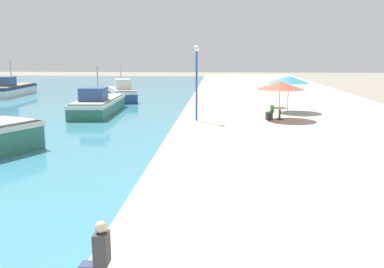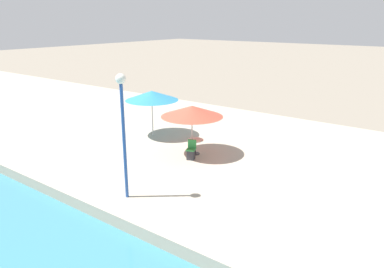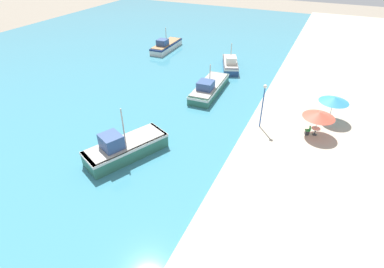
{
  "view_description": "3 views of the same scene",
  "coord_description": "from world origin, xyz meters",
  "px_view_note": "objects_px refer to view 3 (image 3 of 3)",
  "views": [
    {
      "loc": [
        2.61,
        -3.18,
        4.62
      ],
      "look_at": [
        1.5,
        14.23,
        1.3
      ],
      "focal_mm": 40.0,
      "sensor_mm": 36.0,
      "label": 1
    },
    {
      "loc": [
        -7.36,
        13.46,
        6.81
      ],
      "look_at": [
        6.38,
        23.81,
        1.5
      ],
      "focal_mm": 35.0,
      "sensor_mm": 36.0,
      "label": 2
    },
    {
      "loc": [
        5.71,
        -3.13,
        16.53
      ],
      "look_at": [
        -4.0,
        18.0,
        1.1
      ],
      "focal_mm": 28.0,
      "sensor_mm": 36.0,
      "label": 3
    }
  ],
  "objects_px": {
    "cafe_table": "(316,130)",
    "cafe_chair_left": "(307,132)",
    "fishing_boat_near": "(125,147)",
    "cafe_umbrella_white": "(334,100)",
    "fishing_boat_far": "(230,64)",
    "lamppost": "(263,99)",
    "fishing_boat_distant": "(166,46)",
    "cafe_umbrella_pink": "(319,115)",
    "fishing_boat_mid": "(209,87)"
  },
  "relations": [
    {
      "from": "fishing_boat_mid",
      "to": "cafe_table",
      "type": "bearing_deg",
      "value": -24.61
    },
    {
      "from": "cafe_chair_left",
      "to": "fishing_boat_near",
      "type": "bearing_deg",
      "value": 103.02
    },
    {
      "from": "fishing_boat_mid",
      "to": "lamppost",
      "type": "xyz_separation_m",
      "value": [
        7.87,
        -5.96,
        2.83
      ]
    },
    {
      "from": "fishing_boat_mid",
      "to": "lamppost",
      "type": "bearing_deg",
      "value": -39.9
    },
    {
      "from": "fishing_boat_near",
      "to": "cafe_umbrella_white",
      "type": "xyz_separation_m",
      "value": [
        16.03,
        13.64,
        1.8
      ]
    },
    {
      "from": "fishing_boat_near",
      "to": "cafe_umbrella_pink",
      "type": "height_order",
      "value": "fishing_boat_near"
    },
    {
      "from": "cafe_table",
      "to": "cafe_chair_left",
      "type": "bearing_deg",
      "value": -159.09
    },
    {
      "from": "fishing_boat_far",
      "to": "lamppost",
      "type": "xyz_separation_m",
      "value": [
        8.11,
        -14.89,
        2.81
      ]
    },
    {
      "from": "fishing_boat_distant",
      "to": "cafe_table",
      "type": "height_order",
      "value": "fishing_boat_distant"
    },
    {
      "from": "fishing_boat_near",
      "to": "fishing_boat_far",
      "type": "distance_m",
      "value": 24.12
    },
    {
      "from": "fishing_boat_mid",
      "to": "fishing_boat_far",
      "type": "distance_m",
      "value": 8.93
    },
    {
      "from": "fishing_boat_mid",
      "to": "lamppost",
      "type": "height_order",
      "value": "lamppost"
    },
    {
      "from": "cafe_chair_left",
      "to": "cafe_table",
      "type": "bearing_deg",
      "value": -90.0
    },
    {
      "from": "cafe_umbrella_white",
      "to": "fishing_boat_mid",
      "type": "bearing_deg",
      "value": 173.97
    },
    {
      "from": "cafe_table",
      "to": "fishing_boat_mid",
      "type": "bearing_deg",
      "value": 158.14
    },
    {
      "from": "fishing_boat_far",
      "to": "lamppost",
      "type": "relative_size",
      "value": 1.49
    },
    {
      "from": "fishing_boat_far",
      "to": "cafe_table",
      "type": "relative_size",
      "value": 8.5
    },
    {
      "from": "cafe_umbrella_pink",
      "to": "cafe_umbrella_white",
      "type": "xyz_separation_m",
      "value": [
        1.09,
        3.59,
        0.15
      ]
    },
    {
      "from": "lamppost",
      "to": "cafe_table",
      "type": "bearing_deg",
      "value": 7.84
    },
    {
      "from": "fishing_boat_distant",
      "to": "cafe_table",
      "type": "xyz_separation_m",
      "value": [
        26.17,
        -17.97,
        0.25
      ]
    },
    {
      "from": "cafe_umbrella_white",
      "to": "lamppost",
      "type": "bearing_deg",
      "value": -144.45
    },
    {
      "from": "fishing_boat_far",
      "to": "cafe_umbrella_white",
      "type": "distance_m",
      "value": 17.85
    },
    {
      "from": "fishing_boat_distant",
      "to": "cafe_table",
      "type": "bearing_deg",
      "value": -36.22
    },
    {
      "from": "fishing_boat_near",
      "to": "lamppost",
      "type": "xyz_separation_m",
      "value": [
        9.78,
        9.17,
        2.61
      ]
    },
    {
      "from": "fishing_boat_near",
      "to": "lamppost",
      "type": "distance_m",
      "value": 13.66
    },
    {
      "from": "fishing_boat_distant",
      "to": "cafe_chair_left",
      "type": "relative_size",
      "value": 8.79
    },
    {
      "from": "fishing_boat_mid",
      "to": "cafe_chair_left",
      "type": "bearing_deg",
      "value": -26.68
    },
    {
      "from": "fishing_boat_distant",
      "to": "fishing_boat_far",
      "type": "bearing_deg",
      "value": -18.19
    },
    {
      "from": "fishing_boat_near",
      "to": "cafe_chair_left",
      "type": "bearing_deg",
      "value": 58.77
    },
    {
      "from": "fishing_boat_near",
      "to": "fishing_boat_mid",
      "type": "height_order",
      "value": "fishing_boat_near"
    },
    {
      "from": "fishing_boat_mid",
      "to": "cafe_umbrella_white",
      "type": "relative_size",
      "value": 2.97
    },
    {
      "from": "cafe_table",
      "to": "lamppost",
      "type": "bearing_deg",
      "value": -172.16
    },
    {
      "from": "fishing_boat_near",
      "to": "cafe_umbrella_pink",
      "type": "bearing_deg",
      "value": 58.76
    },
    {
      "from": "fishing_boat_far",
      "to": "lamppost",
      "type": "distance_m",
      "value": 17.18
    },
    {
      "from": "fishing_boat_distant",
      "to": "cafe_umbrella_white",
      "type": "xyz_separation_m",
      "value": [
        27.22,
        -14.21,
        2.0
      ]
    },
    {
      "from": "cafe_umbrella_pink",
      "to": "cafe_umbrella_white",
      "type": "height_order",
      "value": "cafe_umbrella_white"
    },
    {
      "from": "cafe_table",
      "to": "cafe_chair_left",
      "type": "relative_size",
      "value": 0.88
    },
    {
      "from": "fishing_boat_distant",
      "to": "lamppost",
      "type": "xyz_separation_m",
      "value": [
        20.97,
        -18.68,
        2.81
      ]
    },
    {
      "from": "cafe_table",
      "to": "cafe_umbrella_white",
      "type": "bearing_deg",
      "value": 74.37
    },
    {
      "from": "cafe_table",
      "to": "fishing_boat_near",
      "type": "bearing_deg",
      "value": -146.59
    },
    {
      "from": "cafe_umbrella_pink",
      "to": "cafe_table",
      "type": "bearing_deg",
      "value": -75.71
    },
    {
      "from": "lamppost",
      "to": "fishing_boat_mid",
      "type": "bearing_deg",
      "value": 142.85
    },
    {
      "from": "cafe_umbrella_white",
      "to": "fishing_boat_near",
      "type": "bearing_deg",
      "value": -139.62
    },
    {
      "from": "fishing_boat_near",
      "to": "cafe_chair_left",
      "type": "height_order",
      "value": "fishing_boat_near"
    },
    {
      "from": "fishing_boat_distant",
      "to": "cafe_umbrella_white",
      "type": "relative_size",
      "value": 2.72
    },
    {
      "from": "fishing_boat_distant",
      "to": "cafe_umbrella_pink",
      "type": "relative_size",
      "value": 2.7
    },
    {
      "from": "cafe_umbrella_white",
      "to": "cafe_umbrella_pink",
      "type": "bearing_deg",
      "value": -106.91
    },
    {
      "from": "fishing_boat_near",
      "to": "cafe_chair_left",
      "type": "relative_size",
      "value": 8.54
    },
    {
      "from": "fishing_boat_mid",
      "to": "fishing_boat_far",
      "type": "relative_size",
      "value": 1.29
    },
    {
      "from": "fishing_boat_distant",
      "to": "cafe_umbrella_white",
      "type": "height_order",
      "value": "fishing_boat_distant"
    }
  ]
}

